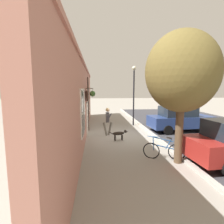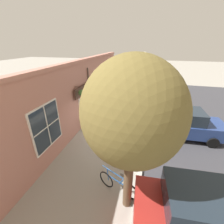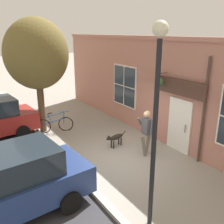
% 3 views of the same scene
% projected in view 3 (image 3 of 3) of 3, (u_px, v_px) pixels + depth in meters
% --- Properties ---
extents(ground_plane, '(90.00, 90.00, 0.00)m').
position_uv_depth(ground_plane, '(125.00, 159.00, 9.29)').
color(ground_plane, gray).
extents(storefront_facade, '(0.95, 18.00, 4.34)m').
position_uv_depth(storefront_facade, '(174.00, 93.00, 9.82)').
color(storefront_facade, '#B27566').
rests_on(storefront_facade, ground_plane).
extents(pedestrian_walking, '(0.63, 0.56, 1.77)m').
position_uv_depth(pedestrian_walking, '(146.00, 128.00, 9.29)').
color(pedestrian_walking, '#6B665B').
rests_on(pedestrian_walking, ground_plane).
extents(dog_on_leash, '(1.11, 0.36, 0.61)m').
position_uv_depth(dog_on_leash, '(115.00, 138.00, 10.13)').
color(dog_on_leash, black).
rests_on(dog_on_leash, ground_plane).
extents(street_tree_by_curb, '(2.79, 2.51, 5.12)m').
position_uv_depth(street_tree_by_curb, '(37.00, 56.00, 10.75)').
color(street_tree_by_curb, brown).
rests_on(street_tree_by_curb, ground_plane).
extents(leaning_bicycle, '(1.66, 0.62, 1.01)m').
position_uv_depth(leaning_bicycle, '(55.00, 124.00, 11.66)').
color(leaning_bicycle, black).
rests_on(leaning_bicycle, ground_plane).
extents(parked_car_mid_block, '(4.42, 2.18, 1.75)m').
position_uv_depth(parked_car_mid_block, '(7.00, 185.00, 6.20)').
color(parked_car_mid_block, navy).
rests_on(parked_car_mid_block, ground_plane).
extents(street_lamp, '(0.32, 0.32, 4.73)m').
position_uv_depth(street_lamp, '(156.00, 103.00, 5.20)').
color(street_lamp, black).
rests_on(street_lamp, ground_plane).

